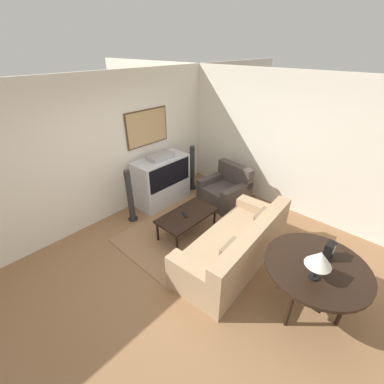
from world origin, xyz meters
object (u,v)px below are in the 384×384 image
object	(u,v)px
couch	(236,247)
speaker_tower_right	(192,169)
coffee_table	(187,216)
mantel_clock	(329,251)
speaker_tower_left	(130,198)
tv	(162,180)
console_table	(316,269)
table_lamp	(320,259)
armchair	(225,191)

from	to	relation	value
couch	speaker_tower_right	bearing A→B (deg)	-125.46
coffee_table	mantel_clock	distance (m)	2.31
speaker_tower_left	coffee_table	bearing A→B (deg)	-69.35
couch	speaker_tower_left	bearing A→B (deg)	-82.43
tv	console_table	distance (m)	3.44
table_lamp	speaker_tower_left	xyz separation A→B (m)	(-0.18, 3.36, -0.52)
console_table	speaker_tower_right	size ratio (longest dim) A/B	1.16
tv	speaker_tower_right	bearing A→B (deg)	-5.00
mantel_clock	speaker_tower_left	world-z (taller)	speaker_tower_left
speaker_tower_left	speaker_tower_right	bearing A→B (deg)	0.00
armchair	console_table	size ratio (longest dim) A/B	0.76
tv	speaker_tower_left	distance (m)	0.88
tv	speaker_tower_right	world-z (taller)	tv
coffee_table	speaker_tower_left	world-z (taller)	speaker_tower_left
armchair	table_lamp	world-z (taller)	table_lamp
mantel_clock	speaker_tower_right	size ratio (longest dim) A/B	0.21
couch	table_lamp	size ratio (longest dim) A/B	5.67
tv	console_table	xyz separation A→B (m)	(-0.48, -3.40, 0.15)
tv	mantel_clock	xyz separation A→B (m)	(-0.26, -3.44, 0.32)
armchair	mantel_clock	bearing A→B (deg)	-18.93
table_lamp	mantel_clock	bearing A→B (deg)	-0.15
coffee_table	speaker_tower_right	bearing A→B (deg)	39.60
armchair	coffee_table	world-z (taller)	armchair
coffee_table	couch	bearing A→B (deg)	-88.63
table_lamp	speaker_tower_left	world-z (taller)	table_lamp
tv	table_lamp	bearing A→B (deg)	-101.56
coffee_table	table_lamp	xyz separation A→B (m)	(-0.24, -2.25, 0.64)
console_table	mantel_clock	bearing A→B (deg)	-8.88
coffee_table	tv	bearing A→B (deg)	68.75
table_lamp	speaker_tower_right	world-z (taller)	table_lamp
armchair	coffee_table	xyz separation A→B (m)	(-1.36, -0.14, 0.11)
armchair	table_lamp	distance (m)	2.97
coffee_table	console_table	size ratio (longest dim) A/B	0.87
armchair	table_lamp	xyz separation A→B (m)	(-1.60, -2.39, 0.75)
tv	table_lamp	world-z (taller)	table_lamp
coffee_table	armchair	bearing A→B (deg)	6.00
couch	coffee_table	xyz separation A→B (m)	(-0.02, 1.04, 0.09)
couch	table_lamp	world-z (taller)	table_lamp
tv	coffee_table	distance (m)	1.28
coffee_table	table_lamp	distance (m)	2.35
tv	speaker_tower_right	xyz separation A→B (m)	(0.88, -0.08, -0.02)
armchair	mantel_clock	size ratio (longest dim) A/B	4.20
speaker_tower_right	armchair	bearing A→B (deg)	-89.07
coffee_table	speaker_tower_left	size ratio (longest dim) A/B	1.01
mantel_clock	speaker_tower_right	world-z (taller)	speaker_tower_right
coffee_table	mantel_clock	bearing A→B (deg)	-84.92
mantel_clock	speaker_tower_right	distance (m)	3.56
couch	coffee_table	bearing A→B (deg)	-92.68
coffee_table	table_lamp	size ratio (longest dim) A/B	2.79
tv	coffee_table	world-z (taller)	tv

